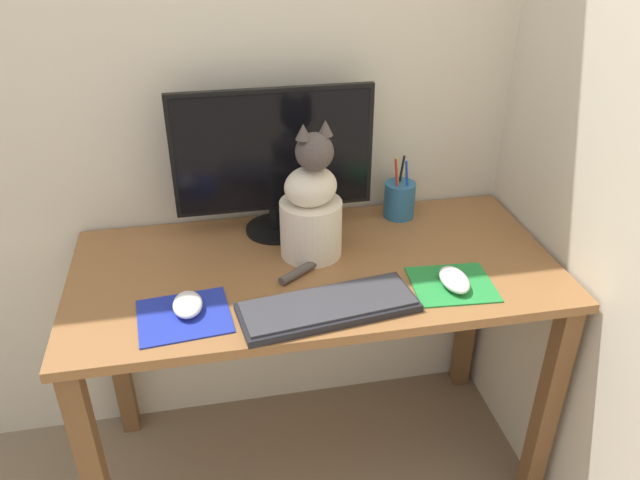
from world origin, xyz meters
name	(u,v)px	position (x,y,z in m)	size (l,w,h in m)	color
ground_plane	(316,460)	(0.00, 0.00, 0.00)	(12.00, 12.00, 0.00)	#847056
wall_back	(291,23)	(0.00, 0.32, 1.25)	(7.00, 0.04, 2.50)	beige
wall_side_right	(591,40)	(0.64, 0.00, 1.25)	(0.04, 7.00, 2.50)	beige
desk	(316,301)	(0.00, 0.00, 0.61)	(1.22, 0.59, 0.72)	brown
monitor	(274,158)	(-0.07, 0.20, 0.94)	(0.53, 0.17, 0.40)	black
keyboard	(328,307)	(-0.01, -0.20, 0.73)	(0.42, 0.20, 0.02)	black
mousepad_left	(184,316)	(-0.33, -0.16, 0.72)	(0.22, 0.20, 0.00)	#1E2D9E
mousepad_right	(452,284)	(0.31, -0.15, 0.72)	(0.21, 0.18, 0.00)	#238438
computer_mouse_left	(188,304)	(-0.32, -0.14, 0.74)	(0.07, 0.10, 0.03)	white
computer_mouse_right	(454,280)	(0.31, -0.16, 0.74)	(0.06, 0.11, 0.03)	white
cat	(313,208)	(0.00, 0.06, 0.85)	(0.21, 0.24, 0.36)	beige
pen_cup	(399,199)	(0.29, 0.22, 0.77)	(0.09, 0.09, 0.18)	#286089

